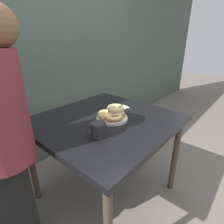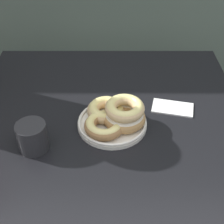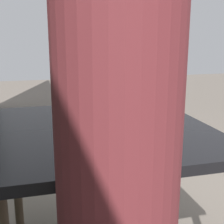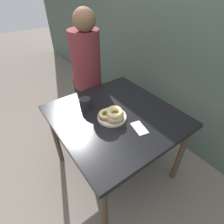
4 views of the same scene
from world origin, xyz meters
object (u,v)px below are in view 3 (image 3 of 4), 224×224
dining_table (103,142)px  person_figure (118,203)px  donut_plate (111,116)px  napkin (84,114)px  coffee_mug (153,128)px

dining_table → person_figure: bearing=170.0°
dining_table → donut_plate: donut_plate is taller
person_figure → napkin: 0.93m
coffee_mug → person_figure: person_figure is taller
napkin → person_figure: bearing=175.2°
coffee_mug → person_figure: 0.54m
coffee_mug → napkin: (0.47, 0.20, -0.04)m
coffee_mug → person_figure: bearing=149.2°
donut_plate → coffee_mug: (-0.26, -0.10, 0.01)m
dining_table → donut_plate: bearing=-59.7°
donut_plate → person_figure: 0.74m
coffee_mug → person_figure: size_ratio=0.08×
dining_table → napkin: (0.24, 0.04, 0.08)m
coffee_mug → napkin: coffee_mug is taller
person_figure → donut_plate: bearing=-13.4°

